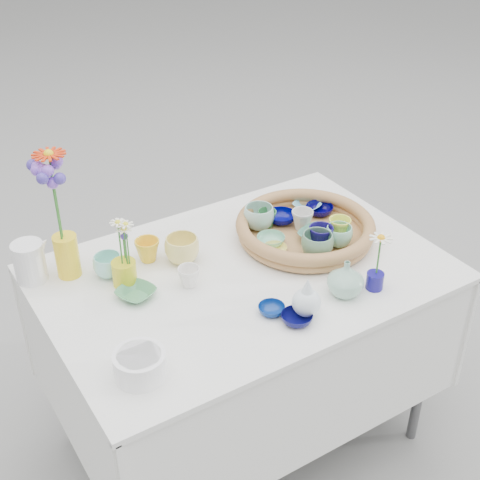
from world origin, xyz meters
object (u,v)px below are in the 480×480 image
display_table (243,435)px  bud_vase_seafoam (346,278)px  wicker_tray (305,229)px  tall_vase_yellow (67,256)px

display_table → bud_vase_seafoam: bud_vase_seafoam is taller
display_table → wicker_tray: 0.85m
tall_vase_yellow → wicker_tray: bearing=-16.5°
bud_vase_seafoam → tall_vase_yellow: tall_vase_yellow is taller
bud_vase_seafoam → display_table: bearing=126.1°
wicker_tray → bud_vase_seafoam: size_ratio=4.09×
wicker_tray → tall_vase_yellow: (-0.75, 0.22, 0.03)m
display_table → bud_vase_seafoam: (0.19, -0.27, 0.82)m
display_table → tall_vase_yellow: size_ratio=8.93×
bud_vase_seafoam → tall_vase_yellow: size_ratio=0.82×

